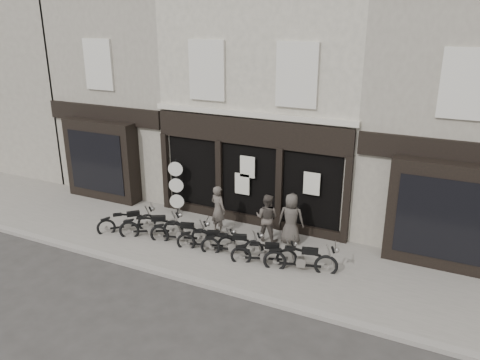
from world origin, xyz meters
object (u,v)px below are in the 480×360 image
at_px(motorcycle_0, 127,223).
at_px(man_centre, 267,218).
at_px(motorcycle_6, 301,261).
at_px(advert_sign_post, 177,190).
at_px(motorcycle_1, 152,228).
at_px(motorcycle_5, 265,255).
at_px(motorcycle_2, 181,234).
at_px(motorcycle_4, 233,246).
at_px(man_left, 218,209).
at_px(motorcycle_3, 207,242).
at_px(man_right, 291,219).

xyz_separation_m(motorcycle_0, man_centre, (4.59, 1.43, 0.54)).
bearing_deg(motorcycle_6, motorcycle_0, 165.08).
bearing_deg(advert_sign_post, motorcycle_1, -102.94).
bearing_deg(motorcycle_1, motorcycle_6, -28.58).
bearing_deg(advert_sign_post, motorcycle_5, -45.45).
height_order(motorcycle_2, man_centre, man_centre).
relative_size(motorcycle_5, advert_sign_post, 0.86).
distance_m(motorcycle_4, man_left, 1.74).
bearing_deg(motorcycle_6, advert_sign_post, 145.38).
bearing_deg(motorcycle_5, man_left, 130.59).
distance_m(motorcycle_1, advert_sign_post, 2.10).
relative_size(motorcycle_6, man_left, 1.26).
distance_m(motorcycle_0, motorcycle_4, 4.03).
xyz_separation_m(motorcycle_1, motorcycle_5, (4.13, -0.05, -0.03)).
distance_m(motorcycle_1, motorcycle_2, 1.11).
bearing_deg(man_centre, advert_sign_post, -9.09).
xyz_separation_m(motorcycle_4, advert_sign_post, (-3.27, 1.90, 0.71)).
distance_m(motorcycle_1, man_left, 2.30).
relative_size(motorcycle_0, motorcycle_5, 0.83).
bearing_deg(motorcycle_1, motorcycle_5, -29.54).
height_order(motorcycle_3, advert_sign_post, advert_sign_post).
distance_m(motorcycle_5, advert_sign_post, 4.89).
bearing_deg(man_centre, man_left, 4.95).
bearing_deg(man_right, man_left, -1.77).
xyz_separation_m(man_left, man_right, (2.48, 0.34, 0.01)).
bearing_deg(man_right, motorcycle_5, 72.94).
relative_size(man_centre, advert_sign_post, 0.71).
bearing_deg(motorcycle_3, motorcycle_4, -12.46).
relative_size(motorcycle_4, motorcycle_6, 0.91).
xyz_separation_m(motorcycle_3, motorcycle_6, (3.11, 0.04, 0.04)).
bearing_deg(motorcycle_3, man_left, 84.71).
height_order(motorcycle_1, motorcycle_6, motorcycle_6).
bearing_deg(motorcycle_4, man_left, 116.29).
height_order(motorcycle_1, motorcycle_3, motorcycle_1).
xyz_separation_m(motorcycle_2, motorcycle_6, (4.14, -0.03, 0.02)).
distance_m(motorcycle_3, man_centre, 2.10).
distance_m(motorcycle_6, man_centre, 2.24).
bearing_deg(motorcycle_4, advert_sign_post, 131.93).
distance_m(motorcycle_1, motorcycle_4, 3.00).
relative_size(motorcycle_3, motorcycle_4, 0.97).
bearing_deg(motorcycle_2, motorcycle_0, 164.25).
xyz_separation_m(motorcycle_1, motorcycle_3, (2.13, -0.01, -0.04)).
distance_m(motorcycle_2, man_left, 1.52).
bearing_deg(motorcycle_4, man_right, 30.49).
bearing_deg(motorcycle_2, motorcycle_4, -16.99).
bearing_deg(motorcycle_5, motorcycle_2, 158.32).
relative_size(motorcycle_0, advert_sign_post, 0.71).
height_order(motorcycle_0, motorcycle_3, motorcycle_0).
bearing_deg(motorcycle_3, motorcycle_1, 162.03).
relative_size(motorcycle_4, motorcycle_5, 1.01).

